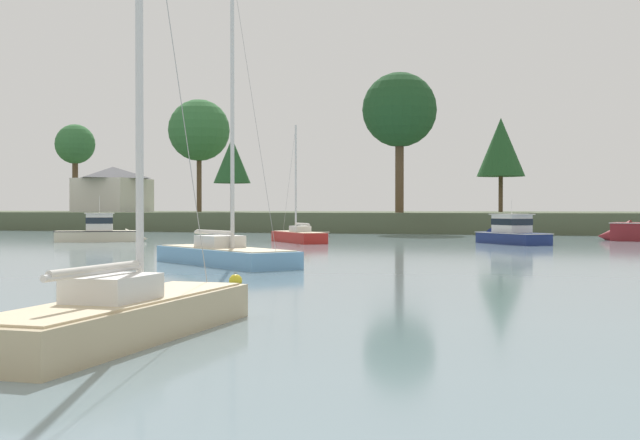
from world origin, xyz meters
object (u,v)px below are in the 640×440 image
Objects in this scene: cruiser_cream at (104,235)px; mooring_buoy_yellow at (236,281)px; dinghy_grey at (308,235)px; sailboat_red at (299,239)px; cruiser_navy at (507,236)px; sailboat_sand at (123,327)px; sailboat_skyblue at (224,259)px.

cruiser_cream is 35.85m from mooring_buoy_yellow.
dinghy_grey is at bearing 104.67° from mooring_buoy_yellow.
cruiser_cream is 1.64× the size of dinghy_grey.
mooring_buoy_yellow is at bearing -75.26° from sailboat_red.
cruiser_navy is (14.27, 2.14, 0.29)m from sailboat_red.
sailboat_sand is 0.82× the size of sailboat_skyblue.
dinghy_grey is 44.39m from mooring_buoy_yellow.
cruiser_cream is at bearing -168.60° from sailboat_red.
dinghy_grey is at bearing 150.72° from cruiser_navy.
sailboat_sand reaches higher than cruiser_navy.
cruiser_navy is at bearing 68.58° from sailboat_skyblue.
dinghy_grey is 19.88m from cruiser_navy.
sailboat_sand is 22.06× the size of mooring_buoy_yellow.
sailboat_red reaches higher than cruiser_navy.
dinghy_grey is 8.28× the size of mooring_buoy_yellow.
cruiser_cream is at bearing -126.34° from dinghy_grey.
cruiser_navy reaches higher than dinghy_grey.
sailboat_red is at bearing -171.47° from cruiser_navy.
mooring_buoy_yellow is (3.82, -7.94, -0.18)m from sailboat_skyblue.
mooring_buoy_yellow is (22.02, -28.29, -0.39)m from cruiser_cream.
sailboat_red is at bearing 11.40° from cruiser_cream.
cruiser_cream is 1.00× the size of cruiser_navy.
cruiser_cream is 14.13m from sailboat_red.
cruiser_cream is 18.19m from dinghy_grey.
mooring_buoy_yellow is (11.24, -42.94, -0.06)m from dinghy_grey.
cruiser_cream is at bearing 127.90° from mooring_buoy_yellow.
sailboat_sand reaches higher than dinghy_grey.
cruiser_navy is at bearing 9.95° from cruiser_cream.
sailboat_sand reaches higher than cruiser_cream.
sailboat_sand is at bearing -71.83° from sailboat_skyblue.
dinghy_grey is at bearing 104.49° from sailboat_red.
sailboat_sand reaches higher than mooring_buoy_yellow.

